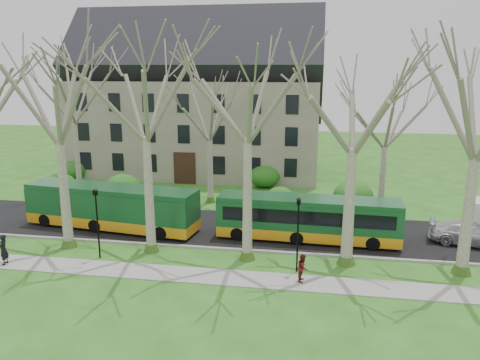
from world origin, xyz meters
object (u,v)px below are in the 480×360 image
(sedan, at_px, (470,234))
(pedestrian_a, at_px, (4,249))
(bus_follow, at_px, (308,218))
(pedestrian_b, at_px, (303,268))
(bus_lead, at_px, (111,207))

(sedan, height_order, pedestrian_a, pedestrian_a)
(bus_follow, bearing_deg, pedestrian_a, -155.86)
(bus_follow, xyz_separation_m, pedestrian_b, (-0.08, -6.39, -0.75))
(sedan, height_order, pedestrian_b, pedestrian_b)
(bus_lead, bearing_deg, bus_follow, 7.29)
(bus_follow, height_order, pedestrian_a, bus_follow)
(bus_follow, relative_size, pedestrian_b, 7.93)
(pedestrian_a, bearing_deg, bus_follow, 103.26)
(bus_lead, height_order, sedan, bus_lead)
(bus_follow, distance_m, sedan, 10.62)
(pedestrian_a, xyz_separation_m, pedestrian_b, (17.44, 0.64, -0.16))
(bus_lead, distance_m, sedan, 24.56)
(bus_lead, xyz_separation_m, pedestrian_b, (13.89, -6.48, -0.83))
(sedan, bearing_deg, bus_follow, 106.96)
(bus_lead, height_order, bus_follow, bus_lead)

